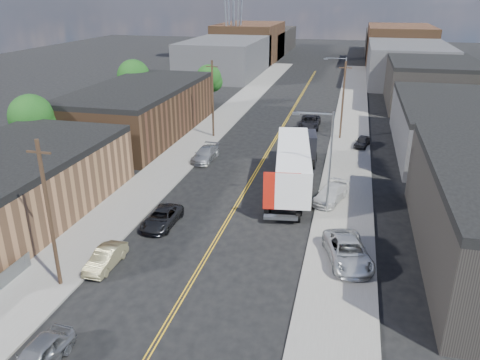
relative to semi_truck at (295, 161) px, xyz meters
The scene contains 31 objects.
ground 29.80m from the semi_truck, 98.64° to the left, with size 260.00×260.00×0.00m, color black.
centerline 15.25m from the semi_truck, 107.26° to the left, with size 0.32×120.00×0.01m, color gold.
sidewalk_left 20.18m from the semi_truck, 134.21° to the left, with size 5.00×140.00×0.15m, color slate.
sidewalk_right 15.42m from the semi_truck, 70.64° to the left, with size 5.00×140.00×0.15m, color slate.
warehouse_tan 25.78m from the semi_truck, 150.61° to the right, with size 12.00×22.00×5.60m.
warehouse_brown 26.13m from the semi_truck, 149.27° to the left, with size 12.00×26.00×6.60m.
industrial_right_b 23.31m from the semi_truck, 41.18° to the left, with size 14.00×24.00×6.10m.
industrial_right_c 44.93m from the semi_truck, 67.01° to the left, with size 14.00×22.00×7.60m.
skyline_left_a 68.85m from the semi_truck, 110.81° to the left, with size 16.00×30.00×8.00m, color #333336.
skyline_right_a 66.21m from the semi_truck, 76.42° to the left, with size 16.00×30.00×8.00m, color #333336.
skyline_left_b 92.67m from the semi_truck, 105.31° to the left, with size 16.00×26.00×10.00m, color #482F1C.
skyline_right_b 90.72m from the semi_truck, 80.13° to the left, with size 16.00×26.00×10.00m, color #482F1C.
skyline_left_c 112.05m from the semi_truck, 102.61° to the left, with size 16.00×40.00×7.00m, color black.
skyline_right_c 110.45m from the semi_truck, 81.91° to the left, with size 16.00×40.00×7.00m, color black.
streetlight_near 7.01m from the semi_truck, 60.94° to the right, with size 3.39×0.25×9.00m.
streetlight_far 29.64m from the semi_truck, 83.89° to the left, with size 3.39×0.25×9.00m.
utility_pole_left_near 24.35m from the semi_truck, 121.51° to the right, with size 1.60×0.26×10.00m.
utility_pole_left_far 19.30m from the semi_truck, 131.42° to the left, with size 1.60×0.26×10.00m.
utility_pole_right 17.93m from the semi_truck, 77.83° to the left, with size 1.60×0.26×10.00m.
tree_left_near 28.52m from the semi_truck, behind, with size 4.85×4.76×7.91m.
tree_left_mid 37.52m from the semi_truck, 139.39° to the left, with size 5.10×5.04×8.37m.
tree_left_far 36.40m from the semi_truck, 120.41° to the left, with size 4.35×4.20×6.97m.
semi_truck is the anchor object (origin of this frame).
car_left_a 28.99m from the semi_truck, 109.08° to the right, with size 1.75×4.36×1.49m, color gray.
car_left_b 21.02m from the semi_truck, 121.22° to the right, with size 1.44×4.12×1.36m, color #8F885D.
car_left_c 14.72m from the semi_truck, 130.40° to the right, with size 2.26×4.89×1.36m, color black.
car_left_d 12.15m from the semi_truck, 154.73° to the left, with size 2.12×5.22×1.52m, color #9FA2A4.
car_right_lot_a 14.66m from the semi_truck, 67.76° to the right, with size 2.72×5.90×1.64m, color silver.
car_right_lot_b 5.28m from the semi_truck, 41.37° to the right, with size 2.01×4.94×1.43m, color silver.
car_right_lot_c 15.76m from the semi_truck, 65.30° to the left, with size 1.50×3.74×1.27m, color black.
car_ahead_truck 22.00m from the semi_truck, 91.76° to the left, with size 2.74×5.95×1.65m, color black.
Camera 1 is at (9.33, -12.42, 17.85)m, focal length 35.00 mm.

